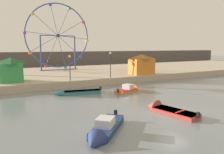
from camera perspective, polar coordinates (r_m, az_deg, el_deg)
ground_plane at (r=20.38m, az=15.41°, el=-9.20°), size 240.00×240.00×0.00m
quay_promenade at (r=44.48m, az=-10.12°, el=0.72°), size 110.00×23.86×1.04m
distant_town_skyline at (r=68.47m, az=-16.66°, el=4.34°), size 140.00×3.00×4.40m
motorboat_teal_painted at (r=27.95m, az=-9.44°, el=-3.91°), size 6.00×1.95×1.05m
motorboat_faded_red at (r=20.85m, az=13.28°, el=-8.13°), size 2.53×5.36×1.48m
motorboat_orange_hull at (r=29.71m, az=4.59°, el=-3.11°), size 4.23×2.77×1.54m
motorboat_navy_blue at (r=15.24m, az=-2.23°, el=-13.47°), size 4.83×5.00×1.48m
ferris_wheel_blue_frame at (r=48.16m, az=-13.63°, el=9.97°), size 13.47×1.20×13.69m
carnival_booth_orange_canopy at (r=39.64m, az=7.55°, el=3.33°), size 4.32×3.11×3.50m
carnival_booth_green_kiosk at (r=33.73m, az=-24.29°, el=1.84°), size 3.42×3.64×3.37m
promenade_lamp_near at (r=32.29m, az=-10.72°, el=3.30°), size 0.32×0.32×3.62m
promenade_lamp_far at (r=34.73m, az=-0.40°, el=4.09°), size 0.32×0.32×4.00m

